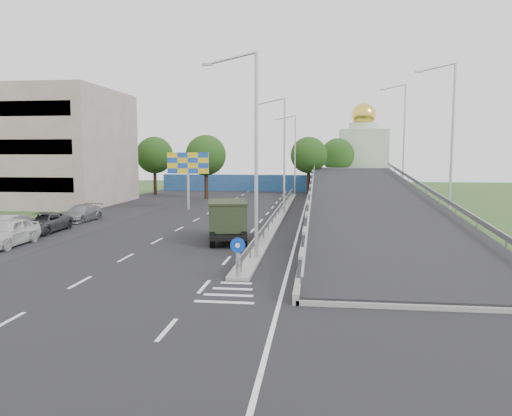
% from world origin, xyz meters
% --- Properties ---
extents(ground, '(160.00, 160.00, 0.00)m').
position_xyz_m(ground, '(0.00, 0.00, 0.00)').
color(ground, '#2D4C1E').
rests_on(ground, ground).
extents(road_surface, '(26.00, 90.00, 0.04)m').
position_xyz_m(road_surface, '(-3.00, 20.00, 0.00)').
color(road_surface, black).
rests_on(road_surface, ground).
extents(parking_strip, '(8.00, 90.00, 0.05)m').
position_xyz_m(parking_strip, '(-16.00, 20.00, 0.00)').
color(parking_strip, black).
rests_on(parking_strip, ground).
extents(median, '(1.00, 44.00, 0.20)m').
position_xyz_m(median, '(0.00, 24.00, 0.10)').
color(median, gray).
rests_on(median, ground).
extents(overpass_ramp, '(10.00, 50.00, 3.50)m').
position_xyz_m(overpass_ramp, '(7.50, 24.00, 1.75)').
color(overpass_ramp, gray).
rests_on(overpass_ramp, ground).
extents(median_guardrail, '(0.09, 44.00, 0.71)m').
position_xyz_m(median_guardrail, '(0.00, 24.00, 0.75)').
color(median_guardrail, gray).
rests_on(median_guardrail, median).
extents(sign_bollard, '(0.64, 0.23, 1.67)m').
position_xyz_m(sign_bollard, '(0.00, 2.17, 1.03)').
color(sign_bollard, black).
rests_on(sign_bollard, median).
extents(lamp_post_near, '(2.74, 0.18, 10.08)m').
position_xyz_m(lamp_post_near, '(0.11, 6.00, 5.81)').
color(lamp_post_near, '#B2B5B7').
rests_on(lamp_post_near, median).
extents(lamp_post_mid, '(2.74, 0.18, 10.08)m').
position_xyz_m(lamp_post_mid, '(0.11, 26.00, 5.81)').
color(lamp_post_mid, '#B2B5B7').
rests_on(lamp_post_mid, median).
extents(lamp_post_far, '(2.74, 0.18, 10.08)m').
position_xyz_m(lamp_post_far, '(0.11, 46.00, 5.81)').
color(lamp_post_far, '#B2B5B7').
rests_on(lamp_post_far, median).
extents(beige_building, '(24.00, 14.00, 12.00)m').
position_xyz_m(beige_building, '(-30.00, 32.00, 6.00)').
color(beige_building, gray).
rests_on(beige_building, ground).
extents(blue_wall, '(30.00, 0.50, 2.40)m').
position_xyz_m(blue_wall, '(-4.00, 52.00, 1.20)').
color(blue_wall, navy).
rests_on(blue_wall, ground).
extents(church, '(7.00, 7.00, 13.80)m').
position_xyz_m(church, '(10.00, 60.00, 5.31)').
color(church, '#B2CCAD').
rests_on(church, ground).
extents(billboard, '(4.00, 0.24, 5.50)m').
position_xyz_m(billboard, '(-9.00, 28.00, 4.19)').
color(billboard, '#B2B5B7').
rests_on(billboard, ground).
extents(tree_left_mid, '(4.80, 4.80, 7.60)m').
position_xyz_m(tree_left_mid, '(-10.00, 40.00, 5.18)').
color(tree_left_mid, black).
rests_on(tree_left_mid, ground).
extents(tree_median_far, '(4.80, 4.80, 7.60)m').
position_xyz_m(tree_median_far, '(2.00, 48.00, 5.18)').
color(tree_median_far, black).
rests_on(tree_median_far, ground).
extents(tree_left_far, '(4.80, 4.80, 7.60)m').
position_xyz_m(tree_left_far, '(-18.00, 45.00, 5.18)').
color(tree_left_far, black).
rests_on(tree_left_far, ground).
extents(tree_ramp_far, '(4.80, 4.80, 7.60)m').
position_xyz_m(tree_ramp_far, '(6.00, 55.00, 5.18)').
color(tree_ramp_far, black).
rests_on(tree_ramp_far, ground).
extents(dump_truck, '(3.24, 6.10, 2.55)m').
position_xyz_m(dump_truck, '(-2.24, 11.78, 1.41)').
color(dump_truck, black).
rests_on(dump_truck, ground).
extents(parked_car_a, '(2.16, 4.90, 1.64)m').
position_xyz_m(parked_car_a, '(-14.62, 8.40, 0.82)').
color(parked_car_a, silver).
rests_on(parked_car_a, ground).
extents(parked_car_b, '(1.85, 4.50, 1.45)m').
position_xyz_m(parked_car_b, '(-16.63, 11.05, 0.73)').
color(parked_car_b, gray).
rests_on(parked_car_b, ground).
extents(parked_car_c, '(2.48, 5.01, 1.37)m').
position_xyz_m(parked_car_c, '(-15.29, 13.26, 0.68)').
color(parked_car_c, '#333338').
rests_on(parked_car_c, ground).
extents(parked_car_d, '(2.05, 4.63, 1.32)m').
position_xyz_m(parked_car_d, '(-15.39, 19.01, 0.66)').
color(parked_car_d, gray).
rests_on(parked_car_d, ground).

